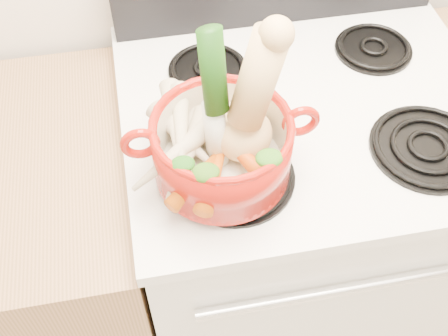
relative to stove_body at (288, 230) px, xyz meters
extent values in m
cube|color=silver|center=(0.00, 0.00, 0.00)|extent=(0.76, 0.65, 0.92)
cube|color=silver|center=(0.00, 0.00, 0.47)|extent=(0.78, 0.67, 0.03)
cylinder|color=silver|center=(0.00, -0.34, 0.32)|extent=(0.60, 0.02, 0.02)
cylinder|color=black|center=(-0.19, -0.16, 0.50)|extent=(0.22, 0.22, 0.02)
cylinder|color=black|center=(0.19, -0.16, 0.50)|extent=(0.22, 0.22, 0.02)
cylinder|color=black|center=(-0.19, 0.14, 0.50)|extent=(0.17, 0.17, 0.02)
cylinder|color=black|center=(0.19, 0.14, 0.50)|extent=(0.17, 0.17, 0.02)
cylinder|color=#99120A|center=(-0.21, -0.15, 0.57)|extent=(0.25, 0.25, 0.12)
torus|color=#99120A|center=(-0.35, -0.15, 0.61)|extent=(0.07, 0.02, 0.07)
torus|color=#99120A|center=(-0.07, -0.15, 0.61)|extent=(0.07, 0.02, 0.07)
cylinder|color=beige|center=(-0.22, -0.14, 0.67)|extent=(0.06, 0.10, 0.28)
ellipsoid|color=#D2B781|center=(-0.17, -0.07, 0.56)|extent=(0.09, 0.07, 0.05)
cone|color=beige|center=(-0.28, -0.10, 0.55)|extent=(0.13, 0.19, 0.05)
cone|color=beige|center=(-0.28, -0.15, 0.57)|extent=(0.14, 0.20, 0.06)
cone|color=beige|center=(-0.27, -0.11, 0.57)|extent=(0.13, 0.17, 0.05)
cone|color=beige|center=(-0.30, -0.15, 0.58)|extent=(0.19, 0.14, 0.06)
cone|color=beige|center=(-0.29, -0.09, 0.58)|extent=(0.04, 0.20, 0.06)
cone|color=beige|center=(-0.28, -0.11, 0.59)|extent=(0.06, 0.20, 0.05)
cone|color=#C8530A|center=(-0.23, -0.19, 0.55)|extent=(0.11, 0.18, 0.05)
cone|color=#C8560A|center=(-0.27, -0.20, 0.56)|extent=(0.13, 0.12, 0.04)
cone|color=#DA590A|center=(-0.19, -0.16, 0.57)|extent=(0.12, 0.18, 0.05)
camera|label=1|loc=(-0.33, -0.78, 1.32)|focal=45.00mm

